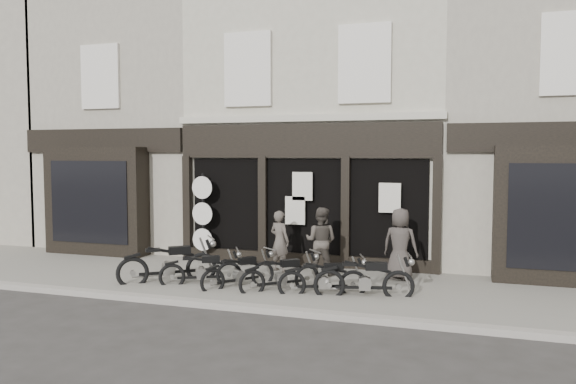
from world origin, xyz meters
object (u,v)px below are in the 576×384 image
(motorcycle_1, at_px, (202,273))
(motorcycle_5, at_px, (365,282))
(man_right, at_px, (400,244))
(motorcycle_2, at_px, (239,275))
(motorcycle_3, at_px, (281,278))
(man_left, at_px, (280,241))
(motorcycle_0, at_px, (169,267))
(advert_sign_post, at_px, (203,221))
(man_centre, at_px, (321,241))
(motorcycle_4, at_px, (324,282))

(motorcycle_1, height_order, motorcycle_5, motorcycle_5)
(motorcycle_1, distance_m, man_right, 4.73)
(motorcycle_2, bearing_deg, motorcycle_5, -52.36)
(man_right, bearing_deg, motorcycle_3, 46.81)
(motorcycle_3, relative_size, man_left, 1.02)
(motorcycle_5, bearing_deg, man_right, 60.88)
(motorcycle_0, height_order, advert_sign_post, advert_sign_post)
(man_centre, bearing_deg, motorcycle_4, 110.12)
(advert_sign_post, bearing_deg, motorcycle_0, -78.62)
(motorcycle_5, xyz_separation_m, man_right, (0.51, 1.82, 0.57))
(man_left, relative_size, man_centre, 0.93)
(motorcycle_3, bearing_deg, motorcycle_1, 139.26)
(motorcycle_4, bearing_deg, man_centre, 85.69)
(motorcycle_4, height_order, motorcycle_5, motorcycle_5)
(man_centre, bearing_deg, motorcycle_3, 79.33)
(motorcycle_4, bearing_deg, motorcycle_3, 155.79)
(motorcycle_4, distance_m, man_centre, 1.98)
(motorcycle_0, distance_m, motorcycle_3, 2.77)
(motorcycle_1, distance_m, man_left, 2.30)
(motorcycle_2, height_order, motorcycle_4, motorcycle_4)
(motorcycle_3, relative_size, advert_sign_post, 0.61)
(motorcycle_1, relative_size, man_centre, 1.05)
(man_left, relative_size, man_right, 0.91)
(motorcycle_4, xyz_separation_m, motorcycle_5, (0.88, 0.06, 0.04))
(man_left, height_order, man_centre, man_centre)
(motorcycle_2, xyz_separation_m, motorcycle_4, (1.99, -0.06, 0.01))
(motorcycle_1, bearing_deg, motorcycle_0, 153.29)
(motorcycle_1, height_order, motorcycle_2, motorcycle_1)
(motorcycle_0, bearing_deg, man_left, 2.81)
(motorcycle_3, xyz_separation_m, man_right, (2.37, 1.82, 0.60))
(motorcycle_4, xyz_separation_m, man_right, (1.39, 1.88, 0.60))
(motorcycle_2, bearing_deg, man_left, 26.43)
(motorcycle_0, xyz_separation_m, motorcycle_4, (3.76, 0.01, -0.08))
(man_centre, height_order, advert_sign_post, advert_sign_post)
(motorcycle_3, bearing_deg, motorcycle_5, -42.07)
(motorcycle_5, distance_m, man_centre, 2.33)
(motorcycle_0, bearing_deg, man_centre, -8.84)
(motorcycle_5, relative_size, man_left, 1.35)
(motorcycle_1, xyz_separation_m, motorcycle_2, (0.92, 0.05, -0.00))
(motorcycle_4, relative_size, man_left, 1.19)
(motorcycle_2, relative_size, motorcycle_3, 1.02)
(motorcycle_2, relative_size, man_right, 0.95)
(man_centre, relative_size, advert_sign_post, 0.65)
(motorcycle_1, height_order, man_left, man_left)
(motorcycle_5, bearing_deg, man_centre, 115.58)
(motorcycle_5, bearing_deg, motorcycle_2, 166.44)
(motorcycle_4, height_order, man_left, man_left)
(man_centre, bearing_deg, motorcycle_0, 32.93)
(motorcycle_4, relative_size, advert_sign_post, 0.72)
(man_left, distance_m, man_right, 3.03)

